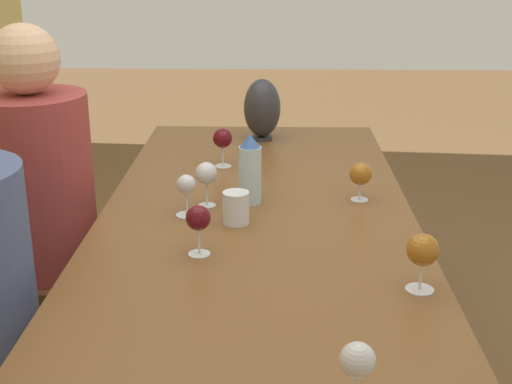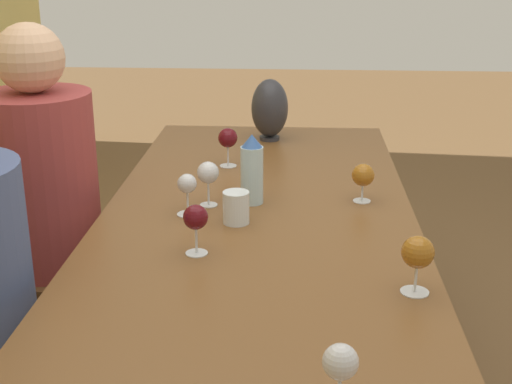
% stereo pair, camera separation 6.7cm
% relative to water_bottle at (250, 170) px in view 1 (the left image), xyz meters
% --- Properties ---
extents(dining_table, '(2.31, 0.98, 0.72)m').
position_rel_water_bottle_xyz_m(dining_table, '(-0.15, -0.02, -0.18)').
color(dining_table, brown).
rests_on(dining_table, ground_plane).
extents(water_bottle, '(0.07, 0.07, 0.23)m').
position_rel_water_bottle_xyz_m(water_bottle, '(0.00, 0.00, 0.00)').
color(water_bottle, '#ADCCD6').
rests_on(water_bottle, dining_table).
extents(water_tumbler, '(0.08, 0.08, 0.10)m').
position_rel_water_bottle_xyz_m(water_tumbler, '(-0.18, 0.04, -0.06)').
color(water_tumbler, silver).
rests_on(water_tumbler, dining_table).
extents(vase, '(0.16, 0.16, 0.26)m').
position_rel_water_bottle_xyz_m(vase, '(0.78, -0.02, 0.02)').
color(vase, '#2D2D33').
rests_on(vase, dining_table).
extents(wine_glass_0, '(0.07, 0.07, 0.14)m').
position_rel_water_bottle_xyz_m(wine_glass_0, '(-0.41, 0.12, -0.01)').
color(wine_glass_0, silver).
rests_on(wine_glass_0, dining_table).
extents(wine_glass_1, '(0.07, 0.07, 0.15)m').
position_rel_water_bottle_xyz_m(wine_glass_1, '(0.39, 0.12, -0.00)').
color(wine_glass_1, silver).
rests_on(wine_glass_1, dining_table).
extents(wine_glass_2, '(0.07, 0.07, 0.13)m').
position_rel_water_bottle_xyz_m(wine_glass_2, '(0.03, -0.36, -0.02)').
color(wine_glass_2, silver).
rests_on(wine_glass_2, dining_table).
extents(wine_glass_3, '(0.07, 0.07, 0.13)m').
position_rel_water_bottle_xyz_m(wine_glass_3, '(-0.12, 0.19, -0.02)').
color(wine_glass_3, silver).
rests_on(wine_glass_3, dining_table).
extents(wine_glass_4, '(0.07, 0.07, 0.15)m').
position_rel_water_bottle_xyz_m(wine_glass_4, '(-0.03, 0.14, -0.00)').
color(wine_glass_4, silver).
rests_on(wine_glass_4, dining_table).
extents(wine_glass_5, '(0.08, 0.08, 0.15)m').
position_rel_water_bottle_xyz_m(wine_glass_5, '(-0.60, -0.43, -0.01)').
color(wine_glass_5, silver).
rests_on(wine_glass_5, dining_table).
extents(wine_glass_6, '(0.07, 0.07, 0.14)m').
position_rel_water_bottle_xyz_m(wine_glass_6, '(-1.09, -0.23, -0.01)').
color(wine_glass_6, silver).
rests_on(wine_glass_6, dining_table).
extents(chair_far, '(0.44, 0.44, 0.99)m').
position_rel_water_bottle_xyz_m(chair_far, '(0.08, 0.80, -0.32)').
color(chair_far, brown).
rests_on(chair_far, ground_plane).
extents(person_far, '(0.38, 0.38, 1.29)m').
position_rel_water_bottle_xyz_m(person_far, '(0.08, 0.71, -0.15)').
color(person_far, '#2D2D38').
rests_on(person_far, ground_plane).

